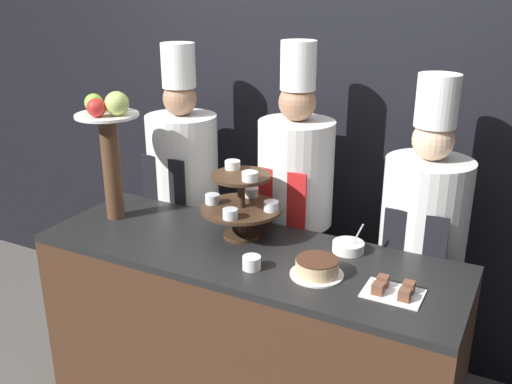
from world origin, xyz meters
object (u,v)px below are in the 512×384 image
cup_white (252,263)px  chef_center_left (295,203)px  cake_square_tray (393,290)px  serving_bowl_far (348,247)px  chef_left (184,187)px  fruit_pedestal (110,137)px  cake_round (317,268)px  chef_center_right (422,240)px  tiered_stand (241,200)px

cup_white → chef_center_left: chef_center_left is taller
cake_square_tray → chef_center_left: 0.91m
serving_bowl_far → chef_center_left: 0.52m
cup_white → chef_left: bearing=140.2°
cup_white → cake_square_tray: (0.59, 0.07, -0.01)m
fruit_pedestal → cake_square_tray: (1.47, -0.10, -0.41)m
cake_round → chef_center_left: chef_center_left is taller
chef_left → serving_bowl_far: bearing=-16.1°
cup_white → chef_center_left: size_ratio=0.04×
cake_round → serving_bowl_far: bearing=81.1°
fruit_pedestal → chef_center_right: bearing=19.0°
fruit_pedestal → cake_round: (1.15, -0.10, -0.40)m
chef_left → chef_center_right: (1.38, -0.00, -0.04)m
cake_round → cup_white: (-0.27, -0.08, -0.01)m
fruit_pedestal → cup_white: fruit_pedestal is taller
cake_round → cup_white: 0.28m
fruit_pedestal → cup_white: (0.88, -0.17, -0.40)m
cup_white → chef_left: size_ratio=0.04×
fruit_pedestal → cake_square_tray: size_ratio=2.89×
fruit_pedestal → chef_left: (0.08, 0.50, -0.41)m
cake_round → cake_square_tray: 0.32m
cake_round → tiered_stand: bearing=157.4°
chef_left → cake_round: bearing=-29.1°
cup_white → serving_bowl_far: (0.31, 0.35, -0.01)m
cake_square_tray → serving_bowl_far: (-0.28, 0.28, 0.01)m
fruit_pedestal → serving_bowl_far: (1.19, 0.18, -0.41)m
fruit_pedestal → tiered_stand: bearing=8.1°
cake_square_tray → chef_left: bearing=156.7°
tiered_stand → chef_center_right: size_ratio=0.23×
tiered_stand → cake_round: (0.47, -0.19, -0.15)m
tiered_stand → serving_bowl_far: bearing=9.1°
fruit_pedestal → chef_left: 0.65m
cake_round → chef_left: bearing=150.9°
fruit_pedestal → chef_center_left: 1.01m
cup_white → cake_square_tray: cup_white is taller
tiered_stand → cup_white: tiered_stand is taller
tiered_stand → cake_square_tray: 0.83m
fruit_pedestal → cake_square_tray: 1.53m
cup_white → chef_center_left: 0.68m
cup_white → serving_bowl_far: serving_bowl_far is taller
tiered_stand → serving_bowl_far: tiered_stand is taller
chef_center_right → serving_bowl_far: bearing=-129.4°
cake_square_tray → serving_bowl_far: 0.39m
cake_round → cake_square_tray: cake_round is taller
tiered_stand → chef_center_left: chef_center_left is taller
fruit_pedestal → chef_center_right: (1.46, 0.50, -0.45)m
cake_square_tray → chef_left: chef_left is taller
fruit_pedestal → cake_square_tray: fruit_pedestal is taller
chef_center_right → chef_center_left: bearing=-180.0°
fruit_pedestal → chef_left: chef_left is taller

